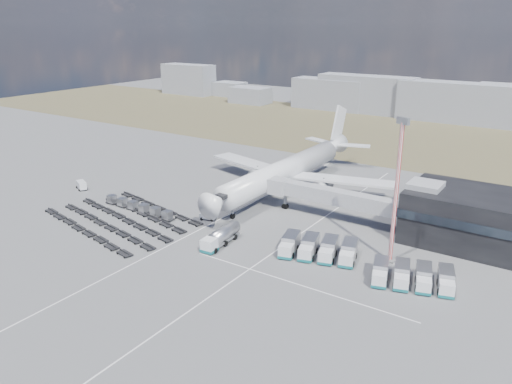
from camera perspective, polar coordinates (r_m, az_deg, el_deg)
The scene contains 16 objects.
ground at distance 100.29m, azimuth -5.72°, elevation -4.63°, with size 420.00×420.00×0.00m, color #565659.
grass_strip at distance 194.12m, azimuth 15.34°, elevation 6.39°, with size 420.00×90.00×0.01m, color #48402B.
lane_markings at distance 97.12m, azimuth -0.10°, elevation -5.34°, with size 47.12×110.00×0.01m.
terminal at distance 101.32m, azimuth 25.20°, elevation -2.97°, with size 30.40×16.40×11.00m.
jet_bridge at distance 106.56m, azimuth 7.87°, elevation -0.35°, with size 30.30×3.80×7.05m.
airliner at distance 123.62m, azimuth 3.71°, elevation 2.62°, with size 51.59×64.53×17.62m.
skyline at distance 230.12m, azimuth 21.03°, elevation 9.82°, with size 288.25×27.61×23.89m.
fuel_tanker at distance 94.11m, azimuth -4.06°, elevation -5.12°, with size 3.36×10.33×3.28m.
pushback_tug at distance 106.39m, azimuth -5.48°, elevation -2.76°, with size 3.34×1.88×1.50m, color silver.
utility_van at distance 132.11m, azimuth -19.32°, elevation 0.72°, with size 3.84×1.74×2.09m, color silver.
catering_truck at distance 125.36m, azimuth 5.45°, elevation 0.90°, with size 3.24×5.85×2.54m.
service_trucks_near at distance 90.19m, azimuth 7.17°, elevation -6.38°, with size 14.66×10.53×2.93m.
service_trucks_far at distance 84.30m, azimuth 17.46°, elevation -9.14°, with size 13.84×10.10×2.76m.
uld_row at distance 113.11m, azimuth -13.29°, elevation -1.67°, with size 20.44×2.21×1.85m.
baggage_dollies at distance 109.42m, azimuth -15.04°, elevation -2.93°, with size 35.70×25.30×0.77m.
floodlight_mast at distance 86.90m, azimuth 15.73°, elevation -0.02°, with size 2.40×1.97×25.46m.
Camera 1 is at (59.02, -70.57, 39.92)m, focal length 35.00 mm.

